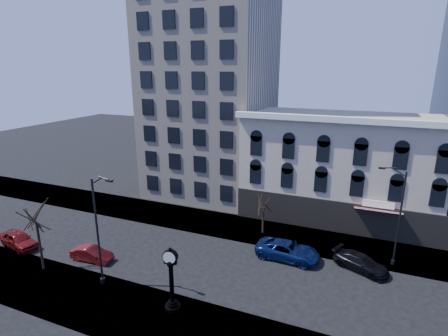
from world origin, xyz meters
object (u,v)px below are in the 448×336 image
at_px(street_clock, 172,282).
at_px(street_lamp_near, 100,203).
at_px(car_near_b, 92,254).
at_px(car_near_a, 19,240).

bearing_deg(street_clock, street_lamp_near, 164.50).
relative_size(street_clock, street_lamp_near, 0.53).
height_order(street_clock, car_near_b, street_clock).
bearing_deg(car_near_b, car_near_a, 90.69).
relative_size(street_lamp_near, car_near_a, 2.03).
xyz_separation_m(street_clock, car_near_a, (-18.86, 2.43, -1.60)).
xyz_separation_m(street_lamp_near, car_near_a, (-12.57, 1.86, -6.50)).
distance_m(street_clock, car_near_a, 19.09).
xyz_separation_m(street_clock, street_lamp_near, (-6.29, 0.57, 4.90)).
relative_size(street_clock, car_near_b, 1.28).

